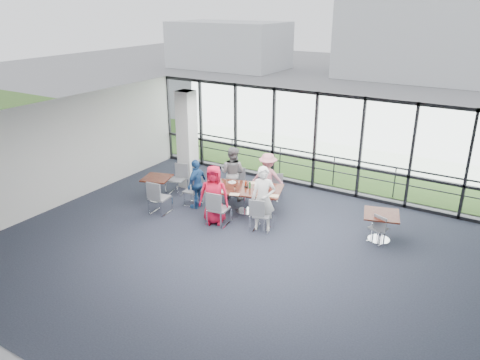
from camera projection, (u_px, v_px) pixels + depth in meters
The scene contains 41 objects.
floor at pixel (232, 253), 11.58m from camera, with size 12.00×10.00×0.02m, color #1E222E.
ceiling at pixel (231, 127), 10.41m from camera, with size 12.00×10.00×0.04m, color silver.
wall_left at pixel (61, 153), 13.90m from camera, with size 0.10×10.00×3.20m, color silver.
wall_front at pixel (54, 304), 7.01m from camera, with size 12.00×0.10×3.20m, color silver.
curtain_wall_back at pixel (315, 142), 14.97m from camera, with size 12.00×0.10×3.20m, color white.
structural_column at pixel (187, 140), 15.13m from camera, with size 0.50×0.50×3.20m, color silver.
apron at pixel (360, 150), 19.54m from camera, with size 80.00×70.00×0.02m, color gray.
grass_strip at pixel (343, 162), 17.94m from camera, with size 80.00×5.00×0.01m, color #305D21.
hangar_aux at pixel (229, 45), 41.87m from camera, with size 10.00×6.00×4.00m, color silver.
guard_rail at pixel (320, 168), 15.85m from camera, with size 0.06×0.06×12.00m, color #2D2D33.
main_table at pixel (245, 192), 13.58m from camera, with size 2.35×1.72×0.75m.
side_table_left at pixel (157, 181), 14.40m from camera, with size 1.00×1.00×0.75m.
side_table_right at pixel (381, 218), 11.96m from camera, with size 1.07×1.07×0.75m.
diner_near_left at pixel (214, 195), 12.85m from camera, with size 0.82×0.53×1.68m, color red.
diner_near_right at pixel (263, 199), 12.45m from camera, with size 0.65×0.48×1.79m, color white.
diner_far_left at pixel (233, 173), 14.46m from camera, with size 0.82×0.50×1.68m, color slate.
diner_far_right at pixel (268, 177), 14.30m from camera, with size 0.99×0.51×1.54m, color pink.
diner_end at pixel (197, 184), 13.86m from camera, with size 0.88×0.48×1.50m, color #224F8D.
chair_main_nl at pixel (219, 209), 12.82m from camera, with size 0.48×0.48×0.98m, color slate, non-canonical shape.
chair_main_nr at pixel (262, 215), 12.54m from camera, with size 0.45×0.45×0.91m, color slate, non-canonical shape.
chair_main_fl at pixel (235, 182), 14.83m from camera, with size 0.42×0.42×0.86m, color slate, non-canonical shape.
chair_main_fr at pixel (272, 188), 14.49m from camera, with size 0.40×0.40×0.81m, color slate, non-canonical shape.
chair_main_end at pixel (192, 191), 14.11m from camera, with size 0.45×0.45×0.91m, color slate, non-canonical shape.
chair_spare_la at pixel (160, 198), 13.53m from camera, with size 0.48×0.48×0.99m, color slate, non-canonical shape.
chair_spare_lb at pixel (177, 180), 14.94m from camera, with size 0.46×0.46×0.95m, color slate, non-canonical shape.
chair_spare_r at pixel (378, 228), 11.94m from camera, with size 0.39×0.39×0.80m, color slate, non-canonical shape.
plate_nl at pixel (222, 191), 13.33m from camera, with size 0.24×0.24×0.01m, color white.
plate_nr at pixel (265, 195), 13.05m from camera, with size 0.26×0.26×0.01m, color white.
plate_fl at pixel (232, 182), 13.95m from camera, with size 0.24×0.24×0.01m, color white.
plate_fr at pixel (266, 184), 13.81m from camera, with size 0.27×0.27×0.01m, color white.
plate_end at pixel (217, 184), 13.80m from camera, with size 0.25×0.25×0.01m, color white.
tumbler_a at pixel (235, 189), 13.31m from camera, with size 0.07×0.07×0.13m, color white.
tumbler_b at pixel (254, 190), 13.22m from camera, with size 0.07×0.07×0.14m, color white.
tumbler_c at pixel (247, 183), 13.75m from camera, with size 0.06×0.06×0.13m, color white.
tumbler_d at pixel (221, 186), 13.50m from camera, with size 0.07×0.07×0.13m, color white.
menu_a at pixel (234, 194), 13.11m from camera, with size 0.28×0.19×0.00m, color white.
menu_b at pixel (273, 196), 13.01m from camera, with size 0.31×0.22×0.00m, color white.
menu_c at pixel (254, 183), 13.93m from camera, with size 0.32×0.22×0.00m, color white.
condiment_caddy at pixel (246, 187), 13.58m from camera, with size 0.10×0.07×0.04m, color black.
ketchup_bottle at pixel (246, 184), 13.61m from camera, with size 0.06×0.06×0.18m, color maroon.
green_bottle at pixel (250, 185), 13.50m from camera, with size 0.05×0.05×0.20m, color #136629.
Camera 1 is at (5.44, -8.55, 5.87)m, focal length 35.00 mm.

